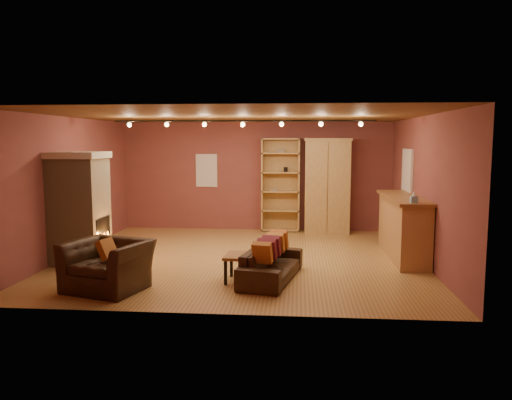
# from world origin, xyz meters

# --- Properties ---
(floor) EXTENTS (7.00, 7.00, 0.00)m
(floor) POSITION_xyz_m (0.00, 0.00, 0.00)
(floor) COLOR olive
(floor) RESTS_ON ground
(ceiling) EXTENTS (7.00, 7.00, 0.00)m
(ceiling) POSITION_xyz_m (0.00, 0.00, 2.80)
(ceiling) COLOR brown
(ceiling) RESTS_ON back_wall
(back_wall) EXTENTS (7.00, 0.02, 2.80)m
(back_wall) POSITION_xyz_m (0.00, 3.25, 1.40)
(back_wall) COLOR brown
(back_wall) RESTS_ON floor
(left_wall) EXTENTS (0.02, 6.50, 2.80)m
(left_wall) POSITION_xyz_m (-3.50, 0.00, 1.40)
(left_wall) COLOR brown
(left_wall) RESTS_ON floor
(right_wall) EXTENTS (0.02, 6.50, 2.80)m
(right_wall) POSITION_xyz_m (3.50, 0.00, 1.40)
(right_wall) COLOR brown
(right_wall) RESTS_ON floor
(fireplace) EXTENTS (1.01, 0.98, 2.12)m
(fireplace) POSITION_xyz_m (-3.04, -0.60, 1.06)
(fireplace) COLOR tan
(fireplace) RESTS_ON floor
(back_window) EXTENTS (0.56, 0.04, 0.86)m
(back_window) POSITION_xyz_m (-1.30, 3.23, 1.55)
(back_window) COLOR silver
(back_window) RESTS_ON back_wall
(bookcase) EXTENTS (0.98, 0.38, 2.39)m
(bookcase) POSITION_xyz_m (0.65, 3.12, 1.22)
(bookcase) COLOR tan
(bookcase) RESTS_ON floor
(armoire) EXTENTS (1.17, 0.67, 2.39)m
(armoire) POSITION_xyz_m (1.83, 2.95, 1.20)
(armoire) COLOR tan
(armoire) RESTS_ON floor
(bar_counter) EXTENTS (0.68, 2.58, 1.24)m
(bar_counter) POSITION_xyz_m (3.20, 0.34, 0.63)
(bar_counter) COLOR tan
(bar_counter) RESTS_ON floor
(tissue_box) EXTENTS (0.12, 0.12, 0.22)m
(tissue_box) POSITION_xyz_m (3.15, -0.72, 1.32)
(tissue_box) COLOR #81AECE
(tissue_box) RESTS_ON bar_counter
(right_window) EXTENTS (0.05, 0.90, 1.00)m
(right_window) POSITION_xyz_m (3.47, 1.40, 1.65)
(right_window) COLOR silver
(right_window) RESTS_ON right_wall
(loveseat) EXTENTS (0.89, 1.89, 0.76)m
(loveseat) POSITION_xyz_m (0.66, -1.50, 0.37)
(loveseat) COLOR black
(loveseat) RESTS_ON floor
(armchair) EXTENTS (1.35, 1.07, 1.03)m
(armchair) POSITION_xyz_m (-1.87, -2.28, 0.52)
(armchair) COLOR black
(armchair) RESTS_ON floor
(coffee_table) EXTENTS (0.63, 0.63, 0.45)m
(coffee_table) POSITION_xyz_m (0.20, -1.64, 0.38)
(coffee_table) COLOR olive
(coffee_table) RESTS_ON floor
(track_rail) EXTENTS (5.20, 0.09, 0.13)m
(track_rail) POSITION_xyz_m (0.00, 0.20, 2.68)
(track_rail) COLOR black
(track_rail) RESTS_ON ceiling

